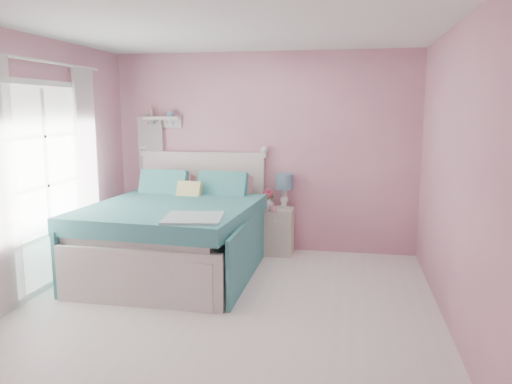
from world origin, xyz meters
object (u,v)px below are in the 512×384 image
(bed, at_px, (177,235))
(nightstand, at_px, (277,231))
(vase, at_px, (268,202))
(table_lamp, at_px, (284,184))
(teacup, at_px, (273,208))

(bed, distance_m, nightstand, 1.38)
(vase, bearing_deg, table_lamp, 14.19)
(nightstand, relative_size, table_lamp, 1.36)
(nightstand, relative_size, teacup, 6.84)
(nightstand, distance_m, vase, 0.39)
(nightstand, bearing_deg, bed, -139.24)
(teacup, bearing_deg, table_lamp, 68.02)
(table_lamp, height_order, teacup, table_lamp)
(vase, bearing_deg, teacup, -65.68)
(bed, height_order, nightstand, bed)
(teacup, bearing_deg, nightstand, 80.34)
(table_lamp, distance_m, vase, 0.32)
(table_lamp, bearing_deg, bed, -138.47)
(nightstand, bearing_deg, teacup, -99.66)
(bed, xyz_separation_m, nightstand, (1.04, 0.90, -0.12))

